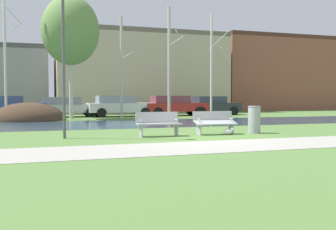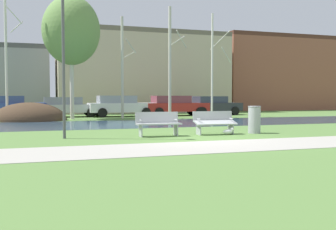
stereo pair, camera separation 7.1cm
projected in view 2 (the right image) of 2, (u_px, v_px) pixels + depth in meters
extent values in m
plane|color=#517538|center=(134.00, 121.00, 22.70)|extent=(120.00, 120.00, 0.00)
cube|color=#9E998E|center=(226.00, 146.00, 11.13)|extent=(60.00, 2.51, 0.01)
cube|color=#2D475B|center=(144.00, 123.00, 20.34)|extent=(80.00, 6.02, 0.01)
ellipsoid|color=#423021|center=(30.00, 121.00, 22.76)|extent=(4.30, 3.47, 2.15)
cube|color=#9EA0A3|center=(159.00, 124.00, 13.74)|extent=(1.61, 0.51, 0.05)
cube|color=#9EA0A3|center=(157.00, 117.00, 14.00)|extent=(1.60, 0.11, 0.40)
cube|color=#9EA0A3|center=(141.00, 131.00, 13.62)|extent=(0.05, 0.43, 0.45)
cube|color=#9EA0A3|center=(176.00, 130.00, 14.00)|extent=(0.05, 0.43, 0.45)
cylinder|color=#9EA0A3|center=(141.00, 120.00, 13.56)|extent=(0.05, 0.28, 0.04)
cylinder|color=#9EA0A3|center=(176.00, 120.00, 13.94)|extent=(0.05, 0.28, 0.04)
cube|color=#9EA0A3|center=(216.00, 123.00, 14.41)|extent=(1.61, 0.51, 0.17)
cube|color=#9EA0A3|center=(213.00, 116.00, 14.67)|extent=(1.60, 0.11, 0.40)
cube|color=#9EA0A3|center=(199.00, 129.00, 14.29)|extent=(0.05, 0.43, 0.45)
cube|color=#9EA0A3|center=(231.00, 128.00, 14.67)|extent=(0.05, 0.43, 0.45)
cylinder|color=#9EA0A3|center=(199.00, 119.00, 14.24)|extent=(0.05, 0.28, 0.04)
cylinder|color=#9EA0A3|center=(231.00, 119.00, 14.61)|extent=(0.05, 0.28, 0.04)
cylinder|color=#999B9E|center=(254.00, 120.00, 14.95)|extent=(0.48, 0.48, 1.06)
torus|color=#5B5D5E|center=(254.00, 107.00, 14.92)|extent=(0.50, 0.50, 0.04)
ellipsoid|color=white|center=(228.00, 132.00, 14.32)|extent=(0.39, 0.18, 0.18)
sphere|color=white|center=(232.00, 129.00, 14.37)|extent=(0.13, 0.13, 0.13)
cone|color=gold|center=(234.00, 129.00, 14.39)|extent=(0.07, 0.04, 0.04)
cylinder|color=gold|center=(229.00, 134.00, 14.29)|extent=(0.01, 0.01, 0.10)
cylinder|color=gold|center=(228.00, 133.00, 14.36)|extent=(0.01, 0.01, 0.10)
cylinder|color=#4C4C51|center=(63.00, 52.00, 12.95)|extent=(0.10, 0.10, 5.88)
cylinder|color=beige|center=(6.00, 44.00, 22.85)|extent=(0.15, 0.15, 9.10)
cylinder|color=beige|center=(16.00, 27.00, 23.36)|extent=(0.80, 1.14, 0.55)
cylinder|color=beige|center=(14.00, 15.00, 22.43)|extent=(0.90, 0.88, 0.91)
cylinder|color=beige|center=(72.00, 63.00, 24.14)|extent=(0.26, 0.26, 7.10)
ellipsoid|color=#668947|center=(71.00, 31.00, 24.04)|extent=(3.57, 3.57, 4.29)
cylinder|color=#BCB7A8|center=(122.00, 68.00, 24.65)|extent=(0.17, 0.17, 6.51)
cylinder|color=#BCB7A8|center=(129.00, 55.00, 25.10)|extent=(0.73, 1.03, 0.43)
cylinder|color=#BCB7A8|center=(131.00, 46.00, 24.27)|extent=(0.87, 0.85, 0.81)
cylinder|color=#BCB7A8|center=(170.00, 63.00, 25.45)|extent=(0.19, 0.19, 7.33)
cylinder|color=#BCB7A8|center=(176.00, 41.00, 25.95)|extent=(0.83, 1.17, 0.65)
cylinder|color=#BCB7A8|center=(182.00, 39.00, 24.97)|extent=(1.11, 1.08, 0.98)
cylinder|color=beige|center=(212.00, 65.00, 26.43)|extent=(0.14, 0.14, 7.09)
cylinder|color=beige|center=(220.00, 40.00, 27.16)|extent=(1.01, 1.45, 1.29)
cylinder|color=beige|center=(226.00, 55.00, 25.92)|extent=(1.36, 1.32, 0.94)
cube|color=#2D4793|center=(10.00, 108.00, 25.53)|extent=(4.69, 1.99, 0.68)
cube|color=#32457F|center=(3.00, 99.00, 25.38)|extent=(2.64, 1.71, 0.46)
cylinder|color=black|center=(34.00, 112.00, 26.93)|extent=(0.65, 0.24, 0.64)
cylinder|color=black|center=(34.00, 113.00, 25.17)|extent=(0.65, 0.24, 0.64)
cube|color=#B2B5BC|center=(68.00, 108.00, 26.63)|extent=(4.50, 1.85, 0.56)
cube|color=gray|center=(63.00, 101.00, 26.49)|extent=(2.53, 1.60, 0.50)
cylinder|color=black|center=(88.00, 112.00, 27.95)|extent=(0.65, 0.24, 0.64)
cylinder|color=black|center=(92.00, 113.00, 26.31)|extent=(0.65, 0.24, 0.64)
cylinder|color=black|center=(46.00, 112.00, 26.98)|extent=(0.65, 0.24, 0.64)
cylinder|color=black|center=(47.00, 113.00, 25.34)|extent=(0.65, 0.24, 0.64)
cube|color=silver|center=(122.00, 107.00, 27.27)|extent=(4.68, 1.97, 0.64)
cube|color=#949AAC|center=(117.00, 99.00, 27.12)|extent=(2.63, 1.69, 0.52)
cylinder|color=black|center=(139.00, 111.00, 28.66)|extent=(0.65, 0.24, 0.64)
cylinder|color=black|center=(146.00, 112.00, 26.92)|extent=(0.65, 0.24, 0.64)
cylinder|color=black|center=(98.00, 112.00, 27.66)|extent=(0.65, 0.24, 0.64)
cylinder|color=black|center=(102.00, 113.00, 25.91)|extent=(0.65, 0.24, 0.64)
cube|color=maroon|center=(176.00, 107.00, 28.50)|extent=(4.81, 1.87, 0.62)
cube|color=brown|center=(171.00, 99.00, 28.35)|extent=(2.71, 1.60, 0.53)
cylinder|color=black|center=(191.00, 111.00, 29.85)|extent=(0.65, 0.24, 0.64)
cylinder|color=black|center=(200.00, 111.00, 28.21)|extent=(0.65, 0.24, 0.64)
cylinder|color=black|center=(152.00, 111.00, 28.82)|extent=(0.65, 0.24, 0.64)
cylinder|color=black|center=(159.00, 112.00, 27.17)|extent=(0.65, 0.24, 0.64)
cube|color=#282B30|center=(214.00, 107.00, 29.59)|extent=(4.13, 1.94, 0.61)
cube|color=#2F3648|center=(210.00, 100.00, 29.46)|extent=(2.33, 1.68, 0.50)
cylinder|color=black|center=(224.00, 110.00, 30.92)|extent=(0.65, 0.24, 0.64)
cylinder|color=black|center=(235.00, 111.00, 29.18)|extent=(0.65, 0.24, 0.64)
cylinder|color=black|center=(193.00, 111.00, 30.03)|extent=(0.65, 0.24, 0.64)
cylinder|color=black|center=(203.00, 111.00, 28.29)|extent=(0.65, 0.24, 0.64)
cube|color=#BCAD8E|center=(139.00, 76.00, 36.25)|extent=(14.98, 8.61, 6.76)
cube|color=#675F4E|center=(139.00, 37.00, 36.07)|extent=(14.98, 8.61, 0.40)
cube|color=brown|center=(287.00, 76.00, 43.12)|extent=(17.66, 8.31, 7.29)
cube|color=#4E2C21|center=(287.00, 42.00, 42.93)|extent=(17.66, 8.31, 0.40)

